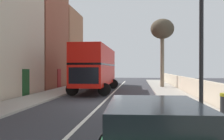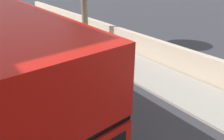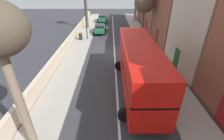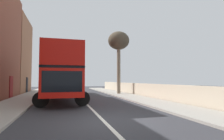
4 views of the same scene
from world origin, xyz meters
TOP-DOWN VIEW (x-y plane):
  - double_decker_bus at (-1.70, 8.15)m, footprint 3.57×10.20m

SIDE VIEW (x-z plane):
  - double_decker_bus at x=-1.70m, z-range 0.32..4.38m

